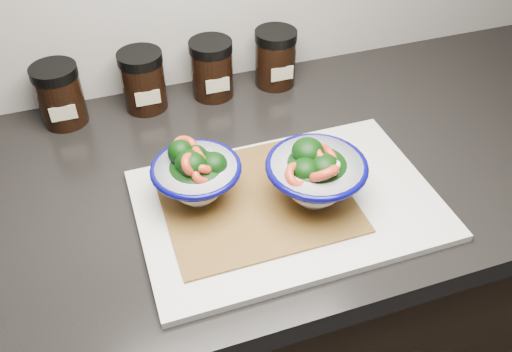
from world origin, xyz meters
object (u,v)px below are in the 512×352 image
object	(u,v)px
cutting_board	(288,204)
spice_jar_d	(275,58)
spice_jar_a	(60,95)
bowl_right	(315,175)
spice_jar_b	(143,81)
bowl_left	(196,174)
spice_jar_c	(212,69)

from	to	relation	value
cutting_board	spice_jar_d	xyz separation A→B (m)	(0.11, 0.34, 0.05)
spice_jar_a	cutting_board	bearing A→B (deg)	-48.39
cutting_board	spice_jar_a	size ratio (longest dim) A/B	3.98
bowl_right	spice_jar_b	distance (m)	0.40
bowl_left	spice_jar_c	distance (m)	0.31
spice_jar_a	spice_jar_c	world-z (taller)	same
spice_jar_b	cutting_board	bearing A→B (deg)	-65.63
bowl_left	spice_jar_d	xyz separation A→B (m)	(0.23, 0.29, -0.00)
spice_jar_b	spice_jar_c	xyz separation A→B (m)	(0.13, 0.00, 0.00)
spice_jar_a	spice_jar_d	size ratio (longest dim) A/B	1.00
cutting_board	spice_jar_c	distance (m)	0.35
bowl_right	spice_jar_d	world-z (taller)	bowl_right
cutting_board	bowl_right	bearing A→B (deg)	-12.35
bowl_right	spice_jar_d	xyz separation A→B (m)	(0.07, 0.35, -0.01)
bowl_left	spice_jar_b	bearing A→B (deg)	95.52
spice_jar_c	spice_jar_d	distance (m)	0.13
cutting_board	bowl_left	distance (m)	0.15
bowl_right	spice_jar_a	world-z (taller)	bowl_right
spice_jar_b	spice_jar_d	size ratio (longest dim) A/B	1.00
bowl_left	spice_jar_d	distance (m)	0.37
spice_jar_d	spice_jar_c	bearing A→B (deg)	180.00
spice_jar_b	bowl_right	bearing A→B (deg)	-61.15
bowl_left	bowl_right	xyz separation A→B (m)	(0.16, -0.06, 0.00)
bowl_left	bowl_right	bearing A→B (deg)	-19.87
bowl_right	spice_jar_c	size ratio (longest dim) A/B	1.33
spice_jar_a	spice_jar_d	xyz separation A→B (m)	(0.41, 0.00, 0.00)
spice_jar_b	spice_jar_d	distance (m)	0.26
cutting_board	bowl_right	world-z (taller)	bowl_right
spice_jar_a	spice_jar_c	bearing A→B (deg)	0.00
spice_jar_a	spice_jar_b	world-z (taller)	same
bowl_left	spice_jar_d	size ratio (longest dim) A/B	1.19
bowl_left	cutting_board	bearing A→B (deg)	-22.01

